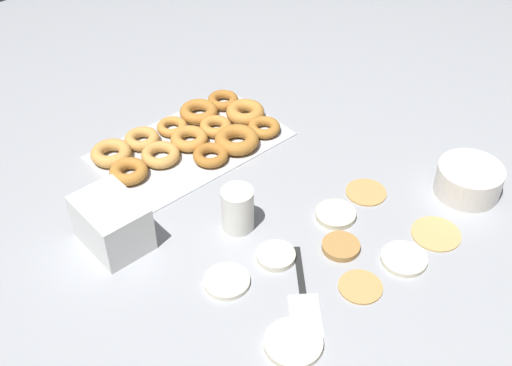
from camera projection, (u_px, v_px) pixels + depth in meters
ground_plane at (295, 225)px, 1.42m from camera, size 3.00×3.00×0.00m
pancake_0 at (366, 192)px, 1.50m from camera, size 0.10×0.10×0.01m
pancake_1 at (341, 246)px, 1.36m from camera, size 0.08×0.08×0.01m
pancake_2 at (361, 286)px, 1.28m from camera, size 0.09×0.09×0.01m
pancake_3 at (436, 233)px, 1.39m from camera, size 0.11×0.11×0.01m
pancake_4 at (276, 256)px, 1.34m from camera, size 0.08×0.08×0.01m
pancake_5 at (293, 343)px, 1.18m from camera, size 0.11×0.11×0.01m
pancake_6 at (227, 281)px, 1.29m from camera, size 0.09×0.09×0.01m
pancake_7 at (336, 214)px, 1.43m from camera, size 0.09×0.09×0.01m
pancake_8 at (404, 259)px, 1.34m from camera, size 0.10×0.10×0.01m
donut_tray at (194, 137)px, 1.64m from camera, size 0.48×0.29×0.04m
batter_bowl at (469, 180)px, 1.48m from camera, size 0.15×0.15×0.07m
container_stack at (112, 223)px, 1.35m from camera, size 0.11×0.15×0.11m
paper_cup at (238, 209)px, 1.38m from camera, size 0.07×0.07×0.10m
spatula at (304, 305)px, 1.25m from camera, size 0.17×0.21×0.01m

